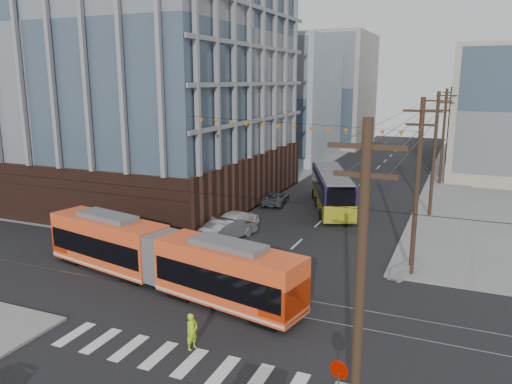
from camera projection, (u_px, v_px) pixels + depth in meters
ground at (207, 329)px, 24.56m from camera, size 160.00×160.00×0.00m
office_building at (121, 56)px, 50.43m from camera, size 30.00×25.00×28.60m
bg_bldg_nw_near at (271, 99)px, 75.73m from camera, size 18.00×16.00×18.00m
bg_bldg_nw_far at (325, 90)px, 92.33m from camera, size 16.00×18.00×20.00m
utility_pole_near at (359, 305)px, 14.72m from camera, size 0.30×0.30×11.00m
utility_pole_far at (449, 126)px, 70.39m from camera, size 0.30×0.30×11.00m
streetcar at (163, 257)px, 29.32m from camera, size 18.45×6.25×3.53m
city_bus at (332, 190)px, 47.11m from camera, size 7.17×12.83×3.60m
parked_car_silver at (229, 229)px, 38.17m from camera, size 3.13×5.23×1.63m
parked_car_white at (237, 219)px, 41.04m from camera, size 2.54×5.16×1.44m
parked_car_grey at (275, 198)px, 48.79m from camera, size 2.75×4.80×1.26m
pedestrian at (192, 332)px, 22.54m from camera, size 0.58×0.72×1.72m
jersey_barrier at (408, 268)px, 31.43m from camera, size 2.08×3.58×0.71m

